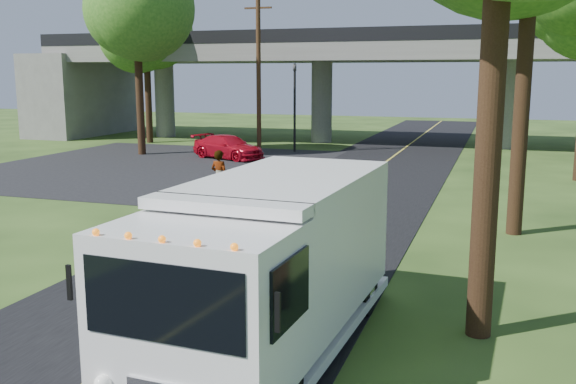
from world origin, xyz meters
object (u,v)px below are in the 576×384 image
at_px(step_van, 270,261).
at_px(pedestrian, 220,177).
at_px(utility_pole, 259,74).
at_px(traffic_signal, 295,98).
at_px(red_sedan, 228,147).
at_px(tree_left_far, 147,30).
at_px(tree_left_lot, 138,13).

xyz_separation_m(step_van, pedestrian, (-6.00, 11.19, -0.60)).
bearing_deg(pedestrian, utility_pole, -62.20).
bearing_deg(utility_pole, pedestrian, -74.80).
relative_size(traffic_signal, utility_pole, 0.58).
height_order(utility_pole, pedestrian, utility_pole).
height_order(traffic_signal, red_sedan, traffic_signal).
relative_size(utility_pole, red_sedan, 2.03).
bearing_deg(traffic_signal, utility_pole, -126.87).
bearing_deg(tree_left_far, red_sedan, -35.72).
xyz_separation_m(traffic_signal, pedestrian, (2.20, -15.61, -2.23)).
xyz_separation_m(tree_left_lot, pedestrian, (9.99, -11.45, -6.94)).
height_order(tree_left_lot, red_sedan, tree_left_lot).
distance_m(step_van, red_sedan, 25.09).
height_order(tree_left_far, red_sedan, tree_left_far).
height_order(utility_pole, step_van, utility_pole).
relative_size(tree_left_far, step_van, 1.42).
height_order(traffic_signal, utility_pole, utility_pole).
distance_m(tree_left_lot, tree_left_far, 6.72).
xyz_separation_m(tree_left_lot, tree_left_far, (-3.00, 6.00, -0.45)).
relative_size(traffic_signal, tree_left_lot, 0.50).
height_order(traffic_signal, tree_left_lot, tree_left_lot).
bearing_deg(utility_pole, traffic_signal, 53.13).
bearing_deg(utility_pole, red_sedan, -115.06).
height_order(step_van, red_sedan, step_van).
relative_size(utility_pole, tree_left_lot, 0.86).
relative_size(traffic_signal, step_van, 0.74).
bearing_deg(tree_left_far, step_van, -56.44).
relative_size(traffic_signal, red_sedan, 1.17).
bearing_deg(pedestrian, red_sedan, -55.16).
bearing_deg(step_van, red_sedan, 118.11).
relative_size(step_van, red_sedan, 1.58).
bearing_deg(tree_left_far, pedestrian, -53.33).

